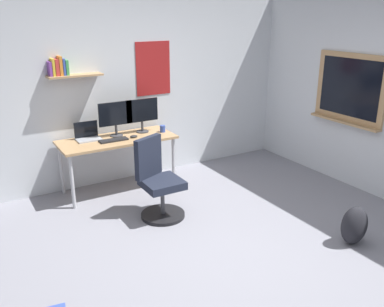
{
  "coord_description": "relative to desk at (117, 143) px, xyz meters",
  "views": [
    {
      "loc": [
        -2.25,
        -2.96,
        2.33
      ],
      "look_at": [
        -0.07,
        0.72,
        0.85
      ],
      "focal_mm": 38.96,
      "sensor_mm": 36.0,
      "label": 1
    }
  ],
  "objects": [
    {
      "name": "ground_plane",
      "position": [
        0.43,
        -2.05,
        -0.66
      ],
      "size": [
        5.2,
        5.2,
        0.0
      ],
      "primitive_type": "plane",
      "color": "gray",
      "rests_on": "ground"
    },
    {
      "name": "coffee_mug",
      "position": [
        0.66,
        -0.03,
        0.12
      ],
      "size": [
        0.08,
        0.08,
        0.09
      ],
      "primitive_type": "cylinder",
      "color": "#334CA5",
      "rests_on": "desk"
    },
    {
      "name": "wall_back",
      "position": [
        0.43,
        0.4,
        0.65
      ],
      "size": [
        5.0,
        0.3,
        2.6
      ],
      "color": "silver",
      "rests_on": "ground"
    },
    {
      "name": "keyboard",
      "position": [
        -0.08,
        -0.08,
        0.08
      ],
      "size": [
        0.37,
        0.13,
        0.02
      ],
      "primitive_type": "cube",
      "color": "black",
      "rests_on": "desk"
    },
    {
      "name": "office_chair",
      "position": [
        0.12,
        -0.96,
        -0.25
      ],
      "size": [
        0.54,
        0.56,
        0.95
      ],
      "color": "black",
      "rests_on": "ground"
    },
    {
      "name": "laptop",
      "position": [
        -0.34,
        0.15,
        0.12
      ],
      "size": [
        0.31,
        0.21,
        0.23
      ],
      "color": "#ADAFB5",
      "rests_on": "desk"
    },
    {
      "name": "backpack",
      "position": [
        1.59,
        -2.57,
        -0.45
      ],
      "size": [
        0.32,
        0.22,
        0.42
      ],
      "primitive_type": "ellipsoid",
      "color": "#232328",
      "rests_on": "ground"
    },
    {
      "name": "desk",
      "position": [
        0.0,
        0.0,
        0.0
      ],
      "size": [
        1.52,
        0.64,
        0.73
      ],
      "color": "tan",
      "rests_on": "ground"
    },
    {
      "name": "computer_mouse",
      "position": [
        0.2,
        -0.08,
        0.09
      ],
      "size": [
        0.1,
        0.06,
        0.03
      ],
      "primitive_type": "ellipsoid",
      "color": "#262628",
      "rests_on": "desk"
    },
    {
      "name": "monitor_secondary",
      "position": [
        0.42,
        0.1,
        0.34
      ],
      "size": [
        0.46,
        0.17,
        0.46
      ],
      "color": "#38383D",
      "rests_on": "desk"
    },
    {
      "name": "monitor_primary",
      "position": [
        0.04,
        0.1,
        0.34
      ],
      "size": [
        0.46,
        0.17,
        0.46
      ],
      "color": "#38383D",
      "rests_on": "desk"
    }
  ]
}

